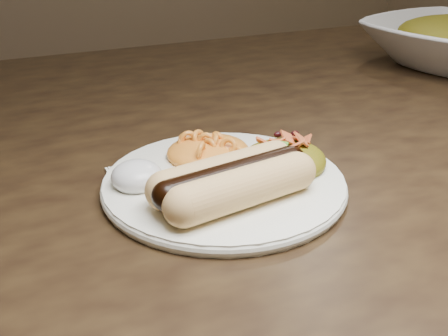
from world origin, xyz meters
name	(u,v)px	position (x,y,z in m)	size (l,w,h in m)	color
table	(239,183)	(0.00, 0.00, 0.66)	(1.60, 0.90, 0.75)	#362613
plate	(224,183)	(-0.10, -0.16, 0.76)	(0.23, 0.23, 0.01)	white
hotdog	(233,179)	(-0.11, -0.20, 0.78)	(0.13, 0.08, 0.03)	#EDB66E
mac_and_cheese	(208,140)	(-0.09, -0.11, 0.78)	(0.09, 0.08, 0.03)	#FFAE4B
sour_cream	(136,170)	(-0.18, -0.14, 0.78)	(0.05, 0.05, 0.03)	white
taco_salad	(284,152)	(-0.04, -0.17, 0.78)	(0.09, 0.08, 0.04)	#9E540E
fork	(133,204)	(-0.19, -0.16, 0.75)	(0.02, 0.14, 0.00)	white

